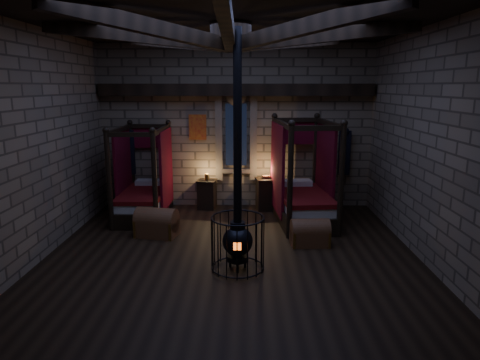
{
  "coord_description": "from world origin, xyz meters",
  "views": [
    {
      "loc": [
        0.28,
        -7.63,
        3.14
      ],
      "look_at": [
        0.15,
        0.6,
        1.33
      ],
      "focal_mm": 32.0,
      "sensor_mm": 36.0,
      "label": 1
    }
  ],
  "objects_px": {
    "bed_right": "(302,197)",
    "stove": "(238,237)",
    "trunk_left": "(157,223)",
    "bed_left": "(144,195)",
    "trunk_right": "(310,233)"
  },
  "relations": [
    {
      "from": "bed_left",
      "to": "bed_right",
      "type": "xyz_separation_m",
      "value": [
        3.83,
        -0.31,
        0.05
      ]
    },
    {
      "from": "bed_left",
      "to": "trunk_right",
      "type": "height_order",
      "value": "bed_left"
    },
    {
      "from": "bed_left",
      "to": "trunk_left",
      "type": "xyz_separation_m",
      "value": [
        0.59,
        -1.43,
        -0.26
      ]
    },
    {
      "from": "trunk_right",
      "to": "bed_right",
      "type": "bearing_deg",
      "value": 85.29
    },
    {
      "from": "bed_left",
      "to": "trunk_left",
      "type": "relative_size",
      "value": 2.31
    },
    {
      "from": "trunk_left",
      "to": "trunk_right",
      "type": "bearing_deg",
      "value": 3.01
    },
    {
      "from": "bed_left",
      "to": "stove",
      "type": "distance_m",
      "value": 3.91
    },
    {
      "from": "bed_left",
      "to": "stove",
      "type": "relative_size",
      "value": 0.54
    },
    {
      "from": "trunk_right",
      "to": "trunk_left",
      "type": "bearing_deg",
      "value": 168.14
    },
    {
      "from": "bed_right",
      "to": "trunk_left",
      "type": "height_order",
      "value": "bed_right"
    },
    {
      "from": "trunk_left",
      "to": "bed_right",
      "type": "bearing_deg",
      "value": 30.79
    },
    {
      "from": "bed_left",
      "to": "bed_right",
      "type": "relative_size",
      "value": 0.92
    },
    {
      "from": "bed_right",
      "to": "stove",
      "type": "relative_size",
      "value": 0.58
    },
    {
      "from": "trunk_right",
      "to": "stove",
      "type": "bearing_deg",
      "value": -143.38
    },
    {
      "from": "stove",
      "to": "trunk_right",
      "type": "bearing_deg",
      "value": 40.07
    }
  ]
}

